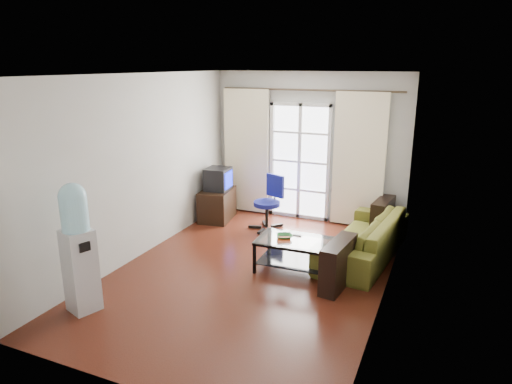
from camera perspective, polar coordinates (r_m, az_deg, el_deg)
floor at (r=6.51m, az=-0.60°, el=-9.98°), size 5.20×5.20×0.00m
ceiling at (r=5.86m, az=-0.68°, el=14.52°), size 5.20×5.20×0.00m
wall_back at (r=8.44m, az=6.60°, el=5.58°), size 3.60×0.02×2.70m
wall_front at (r=3.93m, az=-16.34°, el=-6.99°), size 3.60×0.02×2.70m
wall_left at (r=6.96m, az=-14.33°, el=3.01°), size 0.02×5.20×2.70m
wall_right at (r=5.59m, az=16.49°, el=-0.24°), size 0.02×5.20×2.70m
french_door at (r=8.48m, az=5.46°, el=3.78°), size 1.16×0.06×2.15m
curtain_rod at (r=8.22m, az=6.62°, el=12.55°), size 3.30×0.04×0.04m
curtain_left at (r=8.77m, az=-1.21°, el=5.08°), size 0.90×0.07×2.35m
curtain_right at (r=8.13m, az=12.74°, el=3.84°), size 0.90×0.07×2.35m
radiator at (r=8.39m, az=11.41°, el=-1.86°), size 0.64×0.12×0.64m
sofa at (r=7.07m, az=13.30°, el=-5.48°), size 2.36×1.33×0.63m
coffee_table at (r=6.45m, az=5.29°, el=-7.38°), size 1.16×0.68×0.46m
bowl at (r=6.43m, az=3.58°, el=-5.59°), size 0.40×0.40×0.06m
book at (r=6.35m, az=2.66°, el=-5.99°), size 0.34×0.36×0.02m
remote at (r=6.54m, az=5.10°, el=-5.41°), size 0.14×0.04×0.02m
tv_stand at (r=8.55m, az=-4.88°, el=-1.57°), size 0.64×0.85×0.57m
crt_tv at (r=8.44m, az=-4.88°, el=1.65°), size 0.49×0.48×0.41m
task_chair at (r=8.03m, az=1.52°, el=-2.70°), size 0.85×0.85×0.96m
water_cooler at (r=5.65m, az=-21.37°, el=-6.26°), size 0.40×0.40×1.56m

